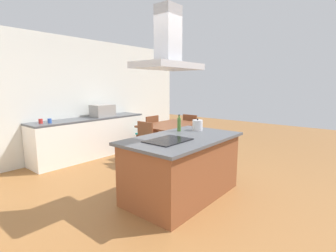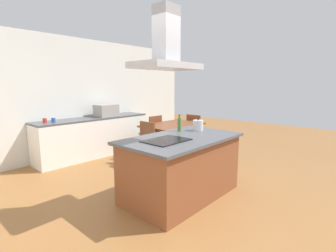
% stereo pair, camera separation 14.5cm
% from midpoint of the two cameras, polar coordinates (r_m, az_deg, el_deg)
% --- Properties ---
extents(ground, '(16.00, 16.00, 0.00)m').
position_cam_midpoint_polar(ground, '(4.91, -12.14, -10.45)').
color(ground, '#936033').
extents(wall_back, '(7.20, 0.10, 2.70)m').
position_cam_midpoint_polar(wall_back, '(6.11, -22.85, 5.87)').
color(wall_back, silver).
rests_on(wall_back, ground).
extents(kitchen_island, '(1.81, 1.06, 0.90)m').
position_cam_midpoint_polar(kitchen_island, '(3.75, 2.14, -9.21)').
color(kitchen_island, brown).
rests_on(kitchen_island, ground).
extents(cooktop, '(0.60, 0.44, 0.01)m').
position_cam_midpoint_polar(cooktop, '(3.38, -1.21, -3.31)').
color(cooktop, black).
rests_on(cooktop, kitchen_island).
extents(tea_kettle, '(0.22, 0.17, 0.20)m').
position_cam_midpoint_polar(tea_kettle, '(4.17, 5.78, 0.21)').
color(tea_kettle, silver).
rests_on(tea_kettle, kitchen_island).
extents(olive_oil_bottle, '(0.06, 0.06, 0.27)m').
position_cam_midpoint_polar(olive_oil_bottle, '(4.07, 1.53, 0.43)').
color(olive_oil_bottle, '#47722D').
rests_on(olive_oil_bottle, kitchen_island).
extents(back_counter, '(2.69, 0.62, 0.90)m').
position_cam_midpoint_polar(back_counter, '(6.07, -17.81, -2.44)').
color(back_counter, white).
rests_on(back_counter, ground).
extents(countertop_microwave, '(0.50, 0.38, 0.28)m').
position_cam_midpoint_polar(countertop_microwave, '(6.18, -15.38, 3.41)').
color(countertop_microwave, '#9E9993').
rests_on(countertop_microwave, back_counter).
extents(coffee_mug_red, '(0.08, 0.08, 0.09)m').
position_cam_midpoint_polar(coffee_mug_red, '(5.52, -27.75, 0.98)').
color(coffee_mug_red, red).
rests_on(coffee_mug_red, back_counter).
extents(coffee_mug_blue, '(0.08, 0.08, 0.09)m').
position_cam_midpoint_polar(coffee_mug_blue, '(5.50, -26.11, 1.08)').
color(coffee_mug_blue, '#2D56B2').
rests_on(coffee_mug_blue, back_counter).
extents(dining_table, '(1.40, 0.90, 0.75)m').
position_cam_midpoint_polar(dining_table, '(5.80, -0.29, -0.34)').
color(dining_table, brown).
rests_on(dining_table, ground).
extents(chair_at_left_end, '(0.42, 0.42, 0.89)m').
position_cam_midpoint_polar(chair_at_left_end, '(5.18, -6.82, -3.39)').
color(chair_at_left_end, teal).
rests_on(chair_at_left_end, ground).
extents(chair_at_right_end, '(0.42, 0.42, 0.89)m').
position_cam_midpoint_polar(chair_at_right_end, '(6.55, 4.87, -0.66)').
color(chair_at_right_end, teal).
rests_on(chair_at_right_end, ground).
extents(chair_facing_back_wall, '(0.42, 0.42, 0.89)m').
position_cam_midpoint_polar(chair_facing_back_wall, '(6.27, -4.95, -1.11)').
color(chair_facing_back_wall, teal).
rests_on(chair_facing_back_wall, ground).
extents(range_hood, '(0.90, 0.55, 0.78)m').
position_cam_midpoint_polar(range_hood, '(3.33, -1.28, 17.19)').
color(range_hood, '#ADADB2').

